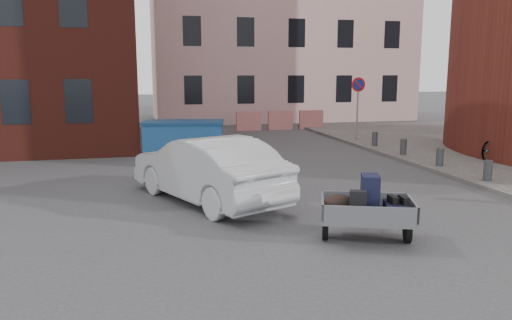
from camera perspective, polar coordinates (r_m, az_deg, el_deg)
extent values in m
plane|color=#38383A|center=(10.93, 3.30, -5.84)|extent=(120.00, 120.00, 0.00)
cube|color=#D5A4A4|center=(33.56, 2.54, 16.87)|extent=(16.00, 8.00, 14.00)
cylinder|color=gray|center=(21.61, 11.51, 5.66)|extent=(0.07, 0.07, 2.60)
cylinder|color=red|center=(21.54, 11.63, 8.44)|extent=(0.60, 0.03, 0.60)
cylinder|color=navy|center=(21.52, 11.65, 8.44)|extent=(0.44, 0.03, 0.44)
cylinder|color=#3A3A3D|center=(14.66, 24.98, -1.10)|extent=(0.22, 0.22, 0.55)
cylinder|color=#3A3A3D|center=(16.42, 20.27, 0.32)|extent=(0.22, 0.22, 0.55)
cylinder|color=#3A3A3D|center=(18.27, 16.49, 1.45)|extent=(0.22, 0.22, 0.55)
cylinder|color=#3A3A3D|center=(20.19, 13.41, 2.37)|extent=(0.22, 0.22, 0.55)
cube|color=red|center=(25.79, -0.84, 4.48)|extent=(1.30, 0.18, 1.00)
cube|color=red|center=(26.21, 2.80, 4.56)|extent=(1.30, 0.18, 1.00)
cube|color=red|center=(26.73, 6.32, 4.62)|extent=(1.30, 0.18, 1.00)
cylinder|color=black|center=(9.14, 7.92, -7.68)|extent=(0.24, 0.45, 0.44)
cylinder|color=black|center=(9.28, 16.92, -7.74)|extent=(0.24, 0.45, 0.44)
cube|color=slate|center=(9.11, 12.51, -6.30)|extent=(1.88, 1.58, 0.08)
cube|color=slate|center=(9.02, 7.60, -5.13)|extent=(0.41, 1.05, 0.28)
cube|color=slate|center=(9.18, 17.42, -5.24)|extent=(0.41, 1.05, 0.28)
cube|color=slate|center=(9.57, 12.24, -4.38)|extent=(1.52, 0.58, 0.28)
cube|color=slate|center=(8.56, 12.90, -6.13)|extent=(1.52, 0.58, 0.28)
cube|color=slate|center=(9.99, 11.99, -5.19)|extent=(0.31, 0.69, 0.06)
cube|color=#161A35|center=(9.07, 12.89, -3.85)|extent=(0.44, 0.53, 0.70)
cube|color=black|center=(9.04, 15.78, -5.49)|extent=(0.58, 0.70, 0.25)
ellipsoid|color=black|center=(8.97, 9.40, -5.00)|extent=(0.69, 0.54, 0.36)
cube|color=black|center=(8.78, 11.57, -4.99)|extent=(0.32, 0.26, 0.48)
ellipsoid|color=#193EBE|center=(9.40, 12.03, -4.76)|extent=(0.44, 0.41, 0.24)
cube|color=black|center=(8.93, 15.38, -4.40)|extent=(0.13, 0.28, 0.13)
cube|color=black|center=(8.96, 16.52, -4.41)|extent=(0.13, 0.28, 0.13)
cube|color=#1E5392|center=(18.57, -8.22, 2.43)|extent=(3.04, 1.92, 1.13)
cube|color=navy|center=(18.50, -8.27, 4.30)|extent=(3.15, 2.03, 0.09)
imported|color=#AEB0B5|center=(11.62, -5.61, -1.04)|extent=(3.39, 4.90, 1.53)
imported|color=black|center=(18.47, 25.86, 1.68)|extent=(2.04, 1.41, 1.01)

